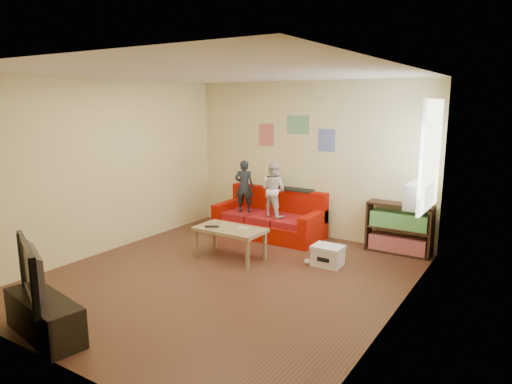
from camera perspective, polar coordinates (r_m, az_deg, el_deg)
The scene contains 17 objects.
room_shell at distance 5.95m, azimuth -4.14°, elevation 1.57°, with size 4.52×5.02×2.72m.
sofa at distance 8.13m, azimuth 1.84°, elevation -3.49°, with size 1.91×0.88×0.84m.
child_a at distance 8.10m, azimuth -1.49°, elevation 0.71°, with size 0.34×0.22×0.94m, color #1F272E.
child_b at distance 7.78m, azimuth 2.18°, elevation 0.32°, with size 0.46×0.36×0.95m, color white.
coffee_table at distance 6.93m, azimuth -3.26°, elevation -5.03°, with size 1.05×0.58×0.47m.
remote at distance 6.96m, azimuth -5.53°, elevation -4.32°, with size 0.21×0.05×0.02m, color black.
game_controller at distance 6.84m, azimuth -1.66°, elevation -4.52°, with size 0.15×0.04×0.03m, color white.
bookshelf at distance 7.50m, azimuth 17.43°, elevation -4.68°, with size 1.00×0.30×0.80m.
window at distance 6.52m, azimuth 20.99°, elevation 4.28°, with size 0.04×1.08×1.48m, color white.
ac_unit at distance 6.63m, azimuth 19.64°, elevation -0.43°, with size 0.28×0.55×0.35m, color #B7B2A3.
artwork_left at distance 8.42m, azimuth 1.28°, elevation 7.17°, with size 0.30×0.01×0.40m, color #D87266.
artwork_center at distance 8.10m, azimuth 5.27°, elevation 8.38°, with size 0.42×0.01×0.32m, color #72B27F.
artwork_right at distance 7.88m, azimuth 8.81°, elevation 6.40°, with size 0.30×0.01×0.38m, color #727FCC.
file_box at distance 6.76m, azimuth 8.95°, elevation -7.85°, with size 0.44×0.33×0.30m.
tv_stand at distance 5.23m, azimuth -24.94°, elevation -14.00°, with size 1.10×0.37×0.41m, color black.
television at distance 5.05m, azimuth -25.42°, elevation -8.77°, with size 1.04×0.14×0.60m, color black.
tissue at distance 6.79m, azimuth 6.40°, elevation -8.66°, with size 0.09×0.09×0.09m, color silver.
Camera 1 is at (3.50, -4.70, 2.34)m, focal length 32.00 mm.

